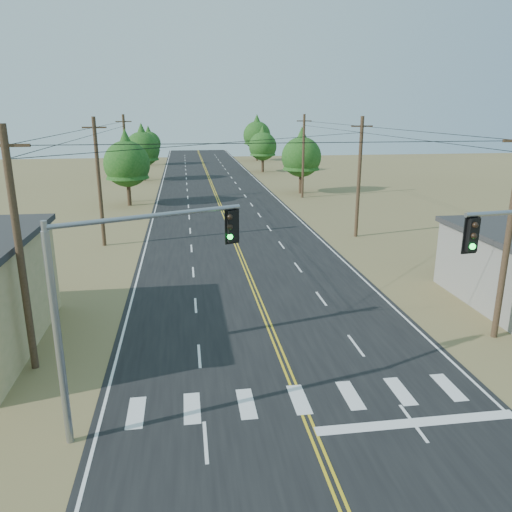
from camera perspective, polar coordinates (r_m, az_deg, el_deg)
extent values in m
cube|color=black|center=(39.66, -2.18, 1.06)|extent=(15.00, 200.00, 0.02)
cylinder|color=#4C3826|center=(21.79, -25.38, 0.21)|extent=(0.30, 0.30, 10.00)
cube|color=#4C3826|center=(21.13, -26.78, 11.21)|extent=(1.80, 0.12, 0.12)
cylinder|color=#4C3826|center=(40.95, -17.49, 7.94)|extent=(0.30, 0.30, 10.00)
cube|color=#4C3826|center=(40.61, -18.00, 13.80)|extent=(1.80, 0.12, 0.12)
cylinder|color=#4C3826|center=(60.66, -14.61, 10.67)|extent=(0.30, 0.30, 10.00)
cube|color=#4C3826|center=(60.42, -14.90, 14.63)|extent=(1.80, 0.12, 0.12)
cylinder|color=#4C3826|center=(25.32, 26.90, 2.08)|extent=(0.30, 0.30, 10.00)
cylinder|color=#4C3826|center=(42.93, 11.69, 8.71)|extent=(0.30, 0.30, 10.00)
cube|color=#4C3826|center=(42.60, 12.02, 14.31)|extent=(1.80, 0.12, 0.12)
cylinder|color=#4C3826|center=(62.01, 5.42, 11.23)|extent=(0.30, 0.30, 10.00)
cube|color=#4C3826|center=(61.78, 5.53, 15.11)|extent=(1.80, 0.12, 0.12)
cylinder|color=gray|center=(16.77, -21.65, -9.23)|extent=(0.24, 0.24, 7.11)
cylinder|color=gray|center=(15.65, -23.00, 2.65)|extent=(0.18, 0.18, 0.61)
cylinder|color=gray|center=(16.33, -11.89, 4.50)|extent=(5.98, 2.61, 0.16)
cube|color=black|center=(17.59, -2.82, 3.47)|extent=(0.45, 0.42, 1.12)
sphere|color=black|center=(17.34, -3.01, 4.49)|extent=(0.20, 0.20, 0.20)
sphere|color=black|center=(17.42, -2.99, 3.34)|extent=(0.20, 0.20, 0.20)
sphere|color=#0CE533|center=(17.50, -2.98, 2.21)|extent=(0.20, 0.20, 0.20)
cube|color=black|center=(17.74, 23.40, 2.27)|extent=(0.39, 0.35, 1.12)
sphere|color=black|center=(17.50, 23.77, 3.25)|extent=(0.20, 0.20, 0.20)
sphere|color=black|center=(17.57, 23.63, 2.12)|extent=(0.20, 0.20, 0.20)
sphere|color=#0CE533|center=(17.66, 23.50, 1.00)|extent=(0.20, 0.20, 0.20)
cylinder|color=#3F2D1E|center=(58.67, -14.32, 7.10)|extent=(0.45, 0.45, 3.07)
cone|color=#174914|center=(58.17, -14.62, 11.25)|extent=(4.78, 4.78, 5.46)
sphere|color=#174914|center=(58.27, -14.54, 10.16)|extent=(5.12, 5.12, 5.12)
cylinder|color=#3F2D1E|center=(79.51, -12.70, 9.53)|extent=(0.45, 0.45, 3.11)
cone|color=#174914|center=(79.14, -12.90, 12.64)|extent=(4.84, 4.84, 5.53)
sphere|color=#174914|center=(79.22, -12.85, 11.83)|extent=(5.19, 5.19, 5.19)
cylinder|color=#3F2D1E|center=(102.23, -12.05, 10.90)|extent=(0.49, 0.49, 2.73)
cone|color=#174914|center=(101.96, -12.17, 13.02)|extent=(4.25, 4.25, 4.86)
sphere|color=#174914|center=(102.02, -12.14, 12.47)|extent=(4.55, 4.55, 4.55)
cylinder|color=#3F2D1E|center=(65.79, 5.13, 8.49)|extent=(0.48, 0.48, 3.05)
cone|color=#174914|center=(65.35, 5.23, 12.17)|extent=(4.75, 4.75, 5.43)
sphere|color=#174914|center=(65.44, 5.20, 11.21)|extent=(5.09, 5.09, 5.09)
cylinder|color=#3F2D1E|center=(88.48, 0.77, 10.51)|extent=(0.46, 0.46, 2.89)
cone|color=#174914|center=(88.16, 0.78, 13.10)|extent=(4.49, 4.49, 5.13)
sphere|color=#174914|center=(88.22, 0.77, 12.42)|extent=(4.81, 4.81, 4.81)
cylinder|color=#3F2D1E|center=(108.73, 0.10, 11.76)|extent=(0.45, 0.45, 3.47)
cone|color=#174914|center=(108.45, 0.11, 14.30)|extent=(5.40, 5.40, 6.17)
sphere|color=#174914|center=(108.50, 0.11, 13.64)|extent=(5.79, 5.79, 5.79)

